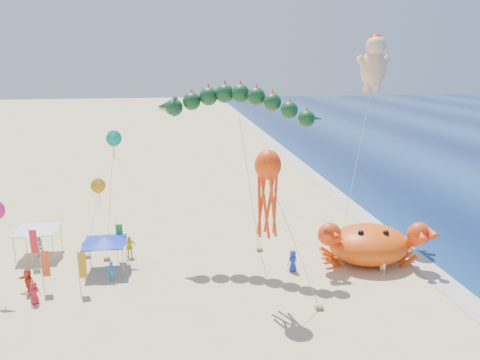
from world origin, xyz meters
The scene contains 11 objects.
ground centered at (0.00, 0.00, 0.00)m, with size 320.00×320.00×0.00m, color #D1B784.
foam_strip centered at (12.00, 0.00, 0.01)m, with size 320.00×320.00×0.00m, color silver.
crab_inflatable centered at (7.90, -0.68, 1.66)m, with size 8.62×6.08×3.78m.
dragon_kite centered at (-2.24, 2.07, 12.07)m, with size 12.45×5.69×13.43m.
cherub_kite centered at (10.52, 6.71, 15.45)m, with size 5.31×5.71×17.79m.
octopus_kite centered at (-1.35, -5.43, 7.95)m, with size 4.30×2.54×10.34m.
canopy_blue centered at (-12.53, 1.09, 2.44)m, with size 3.38×3.38×2.71m.
canopy_white centered at (-18.32, 4.72, 2.44)m, with size 3.47×3.47×2.71m.
feather_flags centered at (-14.85, 0.20, 2.01)m, with size 6.98×5.28×3.20m.
beachgoers centered at (-12.66, 1.07, 0.88)m, with size 28.44×12.06×1.88m.
small_kites centered at (-14.72, 3.13, 6.21)m, with size 8.54×12.31×10.25m.
Camera 1 is at (-7.24, -33.12, 15.85)m, focal length 35.00 mm.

